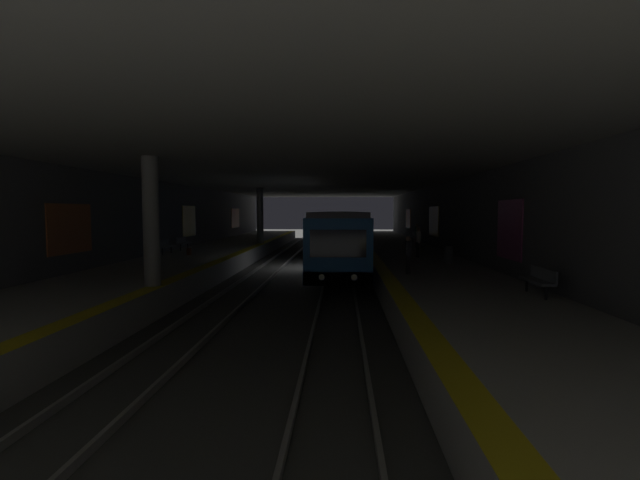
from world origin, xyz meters
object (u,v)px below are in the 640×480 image
(pillar_far, at_px, (260,216))
(suitcase_rolling, at_px, (417,242))
(metro_train, at_px, (340,231))
(bench_left_far, at_px, (413,236))
(bench_left_near, at_px, (539,279))
(bench_right_mid, at_px, (183,242))
(bench_right_near, at_px, (165,246))
(person_waiting_near, at_px, (417,235))
(backpack_on_floor, at_px, (189,252))
(person_walking_mid, at_px, (418,241))
(pillar_near, at_px, (151,222))
(bench_left_mid, at_px, (418,238))
(trash_bin, at_px, (449,255))
(person_standing_far, at_px, (408,254))

(pillar_far, height_order, suitcase_rolling, pillar_far)
(metro_train, distance_m, bench_left_far, 6.60)
(bench_left_near, relative_size, bench_right_mid, 1.00)
(bench_right_near, height_order, person_waiting_near, person_waiting_near)
(metro_train, bearing_deg, bench_right_near, 133.19)
(pillar_far, distance_m, backpack_on_floor, 10.18)
(person_walking_mid, relative_size, backpack_on_floor, 4.34)
(pillar_near, relative_size, bench_right_near, 2.68)
(pillar_near, xyz_separation_m, suitcase_rolling, (17.97, -12.34, -1.93))
(metro_train, bearing_deg, bench_left_near, -164.23)
(pillar_near, xyz_separation_m, bench_left_far, (23.12, -12.88, -1.75))
(bench_left_near, height_order, person_waiting_near, person_waiting_near)
(bench_left_near, bearing_deg, bench_left_far, 0.00)
(bench_left_mid, height_order, bench_left_far, same)
(trash_bin, bearing_deg, pillar_near, 121.34)
(pillar_far, relative_size, trash_bin, 5.35)
(metro_train, height_order, backpack_on_floor, metro_train)
(bench_left_far, xyz_separation_m, person_standing_far, (-19.76, 3.40, 0.34))
(bench_right_mid, distance_m, person_waiting_near, 16.46)
(person_standing_far, bearing_deg, bench_right_mid, 51.60)
(bench_right_near, relative_size, person_waiting_near, 0.98)
(bench_right_near, bearing_deg, person_standing_far, -119.97)
(bench_right_mid, bearing_deg, backpack_on_floor, -154.45)
(bench_left_far, bearing_deg, person_walking_mid, 172.09)
(suitcase_rolling, bearing_deg, bench_right_near, 112.13)
(backpack_on_floor, height_order, trash_bin, trash_bin)
(backpack_on_floor, xyz_separation_m, trash_bin, (-3.32, -14.67, 0.23))
(bench_left_near, distance_m, person_walking_mid, 11.27)
(pillar_near, distance_m, metro_train, 22.35)
(pillar_near, xyz_separation_m, bench_left_mid, (20.29, -12.88, -1.75))
(metro_train, distance_m, person_walking_mid, 12.19)
(metro_train, distance_m, trash_bin, 15.02)
(bench_left_near, bearing_deg, suitcase_rolling, 1.63)
(metro_train, distance_m, bench_left_near, 23.32)
(pillar_near, height_order, bench_right_mid, pillar_near)
(bench_left_near, xyz_separation_m, person_standing_far, (4.48, 3.40, 0.34))
(bench_left_mid, distance_m, bench_left_far, 2.83)
(pillar_far, bearing_deg, backpack_on_floor, 165.37)
(suitcase_rolling, xyz_separation_m, backpack_on_floor, (-7.26, 14.86, -0.14))
(pillar_near, relative_size, bench_left_far, 2.68)
(bench_left_mid, relative_size, bench_right_mid, 1.00)
(bench_left_mid, relative_size, suitcase_rolling, 1.73)
(metro_train, xyz_separation_m, person_standing_far, (-17.96, -2.94, -0.11))
(pillar_far, bearing_deg, bench_left_far, -77.88)
(bench_left_far, bearing_deg, person_standing_far, 170.24)
(person_standing_far, distance_m, trash_bin, 4.85)
(bench_left_far, relative_size, suitcase_rolling, 1.73)
(bench_left_near, xyz_separation_m, bench_right_near, (12.36, 17.07, 0.00))
(person_walking_mid, xyz_separation_m, person_standing_far, (-6.64, 1.58, -0.09))
(pillar_near, xyz_separation_m, backpack_on_floor, (10.71, 2.52, -2.08))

